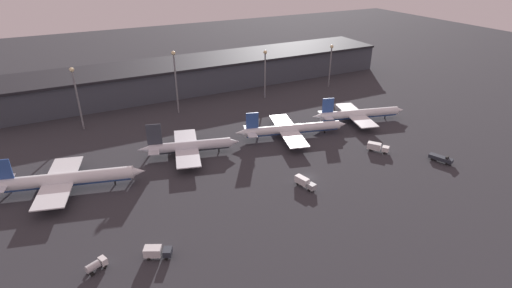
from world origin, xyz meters
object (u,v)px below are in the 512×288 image
Objects in this scene: airplane_3 at (358,114)px; service_vehicle_2 at (441,158)px; service_vehicle_3 at (305,182)px; service_vehicle_4 at (96,265)px; service_vehicle_1 at (157,252)px; airplane_0 at (64,180)px; airplane_2 at (291,129)px; airplane_1 at (189,146)px; service_vehicle_0 at (377,147)px.

airplane_3 is 42.25m from service_vehicle_2.
service_vehicle_3 reaches higher than service_vehicle_4.
service_vehicle_1 is 1.35× the size of service_vehicle_4.
airplane_0 is 1.14× the size of airplane_3.
airplane_0 is 82.67m from airplane_2.
airplane_0 is at bearing -163.99° from airplane_3.
service_vehicle_1 is at bearing -140.80° from airplane_3.
service_vehicle_2 is at bearing 67.13° from service_vehicle_3.
airplane_1 reaches higher than service_vehicle_2.
airplane_2 is at bearing -159.87° from service_vehicle_2.
service_vehicle_0 is 0.96× the size of service_vehicle_3.
service_vehicle_3 is (25.17, -37.21, -1.59)m from airplane_1.
airplane_0 is 6.29× the size of service_vehicle_0.
airplane_2 is 5.74× the size of service_vehicle_3.
airplane_1 is 0.80× the size of airplane_2.
airplane_2 is (82.64, 1.90, -0.58)m from airplane_0.
airplane_3 is (116.68, 2.24, -0.48)m from airplane_0.
service_vehicle_3 is at bearing 38.04° from service_vehicle_1.
airplane_3 reaches higher than service_vehicle_3.
service_vehicle_3 is 63.50m from service_vehicle_4.
service_vehicle_3 is (49.25, 10.44, 0.06)m from service_vehicle_1.
service_vehicle_3 is (-51.60, 7.86, 0.38)m from service_vehicle_2.
airplane_2 is 5.45× the size of service_vehicle_2.
service_vehicle_4 is at bearing -114.72° from airplane_1.
airplane_3 is at bearing 16.01° from airplane_0.
service_vehicle_3 is at bearing -100.14° from airplane_2.
airplane_1 is 89.04m from service_vehicle_2.
airplane_0 is at bearing 72.43° from service_vehicle_4.
service_vehicle_0 is at bearing 2.14° from airplane_0.
airplane_0 reaches higher than service_vehicle_0.
airplane_0 reaches higher than service_vehicle_1.
service_vehicle_3 is at bearing -10.75° from airplane_0.
service_vehicle_4 is at bearing -144.36° from airplane_3.
service_vehicle_0 reaches higher than service_vehicle_1.
service_vehicle_0 is (-12.63, -25.82, -1.40)m from airplane_3.
service_vehicle_0 is 101.64m from service_vehicle_4.
airplane_1 is at bearing 89.26° from service_vehicle_1.
airplane_0 reaches higher than service_vehicle_3.
airplane_3 reaches higher than service_vehicle_1.
service_vehicle_4 is (-62.94, -8.40, -0.21)m from service_vehicle_3.
airplane_1 is at bearing -169.59° from airplane_2.
service_vehicle_0 is 88.59m from service_vehicle_1.
airplane_3 is (75.08, -2.89, -0.15)m from airplane_1.
service_vehicle_1 is at bearing -92.25° from service_vehicle_3.
airplane_2 is 37.53m from service_vehicle_3.
service_vehicle_1 is 50.35m from service_vehicle_3.
airplane_3 is 5.52× the size of service_vehicle_0.
service_vehicle_0 is 21.74m from service_vehicle_2.
airplane_1 is 6.88× the size of service_vehicle_4.
service_vehicle_0 is 0.92× the size of service_vehicle_2.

